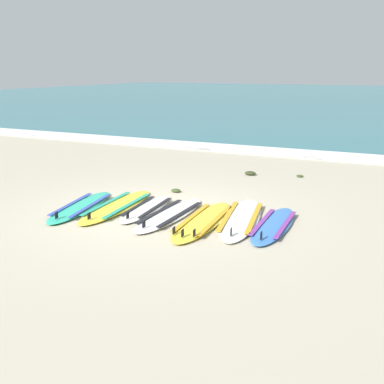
% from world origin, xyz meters
% --- Properties ---
extents(ground_plane, '(80.00, 80.00, 0.00)m').
position_xyz_m(ground_plane, '(0.00, 0.00, 0.00)').
color(ground_plane, '#B7AD93').
extents(sea, '(80.00, 60.00, 0.10)m').
position_xyz_m(sea, '(0.00, 36.45, 0.05)').
color(sea, teal).
rests_on(sea, ground).
extents(wave_foam_strip, '(80.00, 0.98, 0.11)m').
position_xyz_m(wave_foam_strip, '(0.00, 6.94, 0.06)').
color(wave_foam_strip, white).
rests_on(wave_foam_strip, ground).
extents(surfboard_0, '(0.96, 2.29, 0.18)m').
position_xyz_m(surfboard_0, '(-1.38, -0.34, 0.04)').
color(surfboard_0, '#2DB793').
rests_on(surfboard_0, ground).
extents(surfboard_1, '(0.83, 2.49, 0.18)m').
position_xyz_m(surfboard_1, '(-0.79, -0.03, 0.04)').
color(surfboard_1, yellow).
rests_on(surfboard_1, ground).
extents(surfboard_2, '(0.67, 1.95, 0.18)m').
position_xyz_m(surfboard_2, '(-0.22, 0.07, 0.04)').
color(surfboard_2, silver).
rests_on(surfboard_2, ground).
extents(surfboard_3, '(0.59, 2.28, 0.18)m').
position_xyz_m(surfboard_3, '(0.34, -0.08, 0.04)').
color(surfboard_3, white).
rests_on(surfboard_3, ground).
extents(surfboard_4, '(0.80, 2.44, 0.18)m').
position_xyz_m(surfboard_4, '(1.01, -0.15, 0.04)').
color(surfboard_4, yellow).
rests_on(surfboard_4, ground).
extents(surfboard_5, '(1.10, 2.58, 0.18)m').
position_xyz_m(surfboard_5, '(1.53, 0.24, 0.04)').
color(surfboard_5, white).
rests_on(surfboard_5, ground).
extents(surfboard_6, '(0.65, 2.14, 0.18)m').
position_xyz_m(surfboard_6, '(2.13, 0.14, 0.04)').
color(surfboard_6, '#3875CC').
rests_on(surfboard_6, ground).
extents(seaweed_clump_near_shoreline, '(0.21, 0.17, 0.07)m').
position_xyz_m(seaweed_clump_near_shoreline, '(-0.35, 1.48, 0.04)').
color(seaweed_clump_near_shoreline, '#384723').
rests_on(seaweed_clump_near_shoreline, ground).
extents(seaweed_clump_mid_sand, '(0.27, 0.22, 0.09)m').
position_xyz_m(seaweed_clump_mid_sand, '(0.50, 3.73, 0.05)').
color(seaweed_clump_mid_sand, '#2D381E').
rests_on(seaweed_clump_mid_sand, ground).
extents(seaweed_clump_by_the_boards, '(0.16, 0.13, 0.06)m').
position_xyz_m(seaweed_clump_by_the_boards, '(1.64, 4.03, 0.03)').
color(seaweed_clump_by_the_boards, '#384723').
rests_on(seaweed_clump_by_the_boards, ground).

